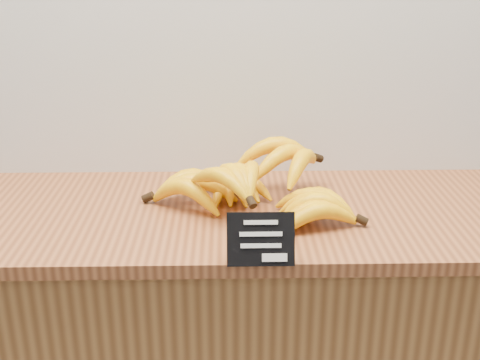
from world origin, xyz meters
name	(u,v)px	position (x,y,z in m)	size (l,w,h in m)	color
counter_top	(240,214)	(-0.13, 2.75, 0.92)	(1.38, 0.54, 0.03)	#97552E
chalkboard_sign	(261,239)	(-0.10, 2.49, 0.98)	(0.13, 0.01, 0.10)	black
banana_pile	(252,185)	(-0.10, 2.75, 0.99)	(0.50, 0.38, 0.13)	yellow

